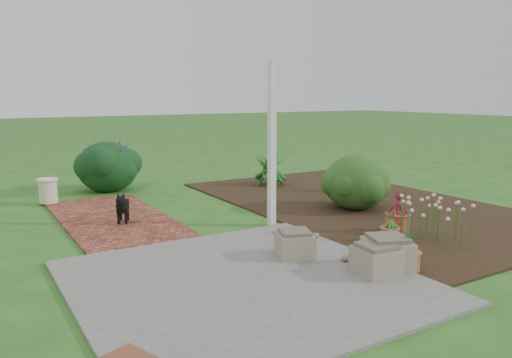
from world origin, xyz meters
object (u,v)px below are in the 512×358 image
stone_trough_near (376,261)px  cream_ceramic_urn (48,191)px  evergreen_shrub (356,181)px  black_dog (122,206)px

stone_trough_near → cream_ceramic_urn: cream_ceramic_urn is taller
stone_trough_near → evergreen_shrub: 3.32m
cream_ceramic_urn → evergreen_shrub: 5.61m
stone_trough_near → black_dog: bearing=116.0°
stone_trough_near → black_dog: 4.06m
evergreen_shrub → black_dog: bearing=164.6°
stone_trough_near → black_dog: black_dog is taller
stone_trough_near → cream_ceramic_urn: 6.35m
cream_ceramic_urn → evergreen_shrub: (4.58, -3.23, 0.26)m
black_dog → stone_trough_near: bearing=-41.3°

